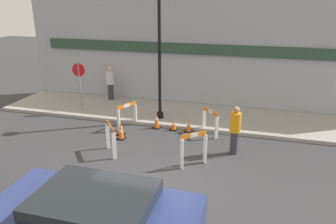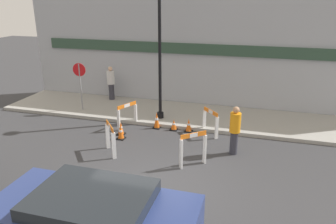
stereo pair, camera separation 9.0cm
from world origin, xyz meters
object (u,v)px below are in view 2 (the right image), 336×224
Objects in this scene: stop_sign at (80,79)px; streetlamp_post at (160,34)px; person_worker at (235,129)px; person_pedestrian at (111,82)px.

streetlamp_post is at bearing 173.15° from stop_sign.
streetlamp_post is at bearing -27.96° from person_worker.
streetlamp_post is 4.36m from stop_sign.
person_worker is 1.02× the size of person_pedestrian.
person_worker is (7.16, -2.37, -0.68)m from stop_sign.
streetlamp_post is 4.94m from person_worker.
stop_sign is 7.58m from person_worker.
stop_sign reaches higher than person_pedestrian.
person_pedestrian is at bearing -26.06° from person_worker.
streetlamp_post is 3.27× the size of person_worker.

